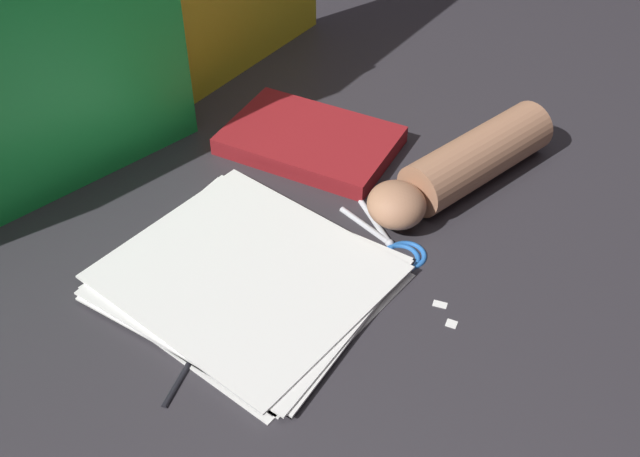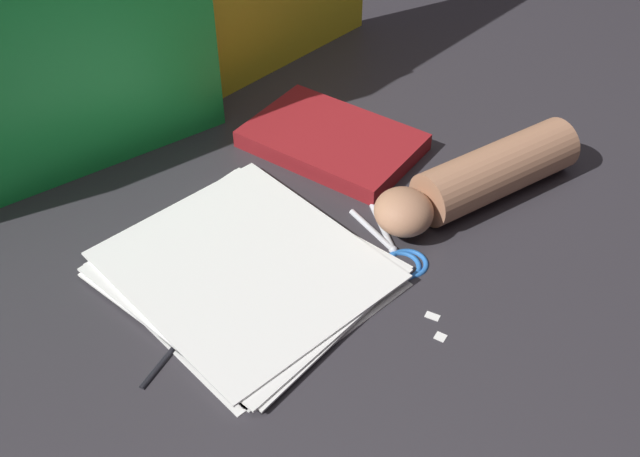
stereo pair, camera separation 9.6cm
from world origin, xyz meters
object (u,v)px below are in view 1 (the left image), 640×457
(paper_stack, at_px, (247,277))
(hand_forearm, at_px, (463,166))
(scissors, at_px, (394,245))
(book_closed, at_px, (310,140))

(paper_stack, distance_m, hand_forearm, 0.36)
(paper_stack, bearing_deg, scissors, -36.96)
(paper_stack, bearing_deg, book_closed, 20.06)
(book_closed, relative_size, hand_forearm, 0.81)
(book_closed, bearing_deg, paper_stack, -159.94)
(scissors, distance_m, hand_forearm, 0.17)
(book_closed, bearing_deg, scissors, -118.31)
(scissors, xyz_separation_m, hand_forearm, (0.17, -0.01, 0.04))
(hand_forearm, bearing_deg, scissors, 175.80)
(book_closed, xyz_separation_m, scissors, (-0.12, -0.23, -0.01))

